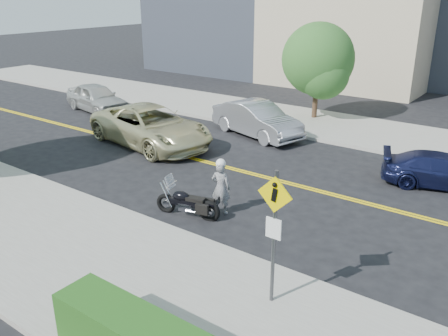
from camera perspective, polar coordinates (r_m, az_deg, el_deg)
name	(u,v)px	position (r m, az deg, el deg)	size (l,w,h in m)	color
ground_plane	(260,176)	(17.40, 4.41, -0.96)	(120.00, 120.00, 0.00)	black
sidewalk_near	(99,265)	(12.29, -14.80, -11.19)	(60.00, 5.00, 0.15)	#9E9B91
sidewalk_far	(342,128)	(23.77, 14.06, 4.68)	(60.00, 5.00, 0.15)	#9E9B91
pedestrian_sign	(274,225)	(9.69, 6.05, -6.89)	(0.78, 0.08, 3.00)	#4C4C51
motorcyclist	(221,186)	(14.22, -0.38, -2.23)	(0.68, 0.53, 1.76)	#ABABB0
motorcycle	(188,197)	(14.17, -4.39, -3.53)	(2.03, 0.62, 1.23)	black
suv	(151,126)	(20.81, -8.82, 5.00)	(2.82, 6.11, 1.70)	beige
parked_car_white	(97,98)	(27.40, -15.08, 8.16)	(1.78, 4.44, 1.51)	beige
parked_car_silver	(257,119)	(21.97, 3.97, 5.87)	(1.66, 4.76, 1.57)	#A1A3A8
parked_car_blue	(442,170)	(17.92, 24.74, -0.26)	(1.62, 3.97, 1.15)	#161B42
tree_far_a	(318,59)	(24.66, 11.24, 12.73)	(3.61, 3.61, 4.93)	#382619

